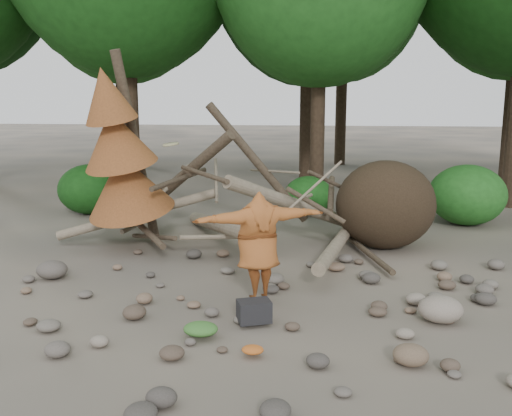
# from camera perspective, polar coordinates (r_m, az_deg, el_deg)

# --- Properties ---
(ground) EXTENTS (120.00, 120.00, 0.00)m
(ground) POSITION_cam_1_polar(r_m,az_deg,el_deg) (9.11, -1.36, -10.49)
(ground) COLOR #514C44
(ground) RESTS_ON ground
(deadfall_pile) EXTENTS (8.55, 5.24, 3.30)m
(deadfall_pile) POSITION_cam_1_polar(r_m,az_deg,el_deg) (12.87, 10.27, 0.16)
(deadfall_pile) COLOR #332619
(deadfall_pile) RESTS_ON ground
(dead_conifer) EXTENTS (2.06, 2.16, 4.35)m
(dead_conifer) POSITION_cam_1_polar(r_m,az_deg,el_deg) (12.59, -13.39, 5.13)
(dead_conifer) COLOR #4C3F30
(dead_conifer) RESTS_ON ground
(bush_left) EXTENTS (1.80, 1.80, 1.44)m
(bush_left) POSITION_cam_1_polar(r_m,az_deg,el_deg) (17.17, -16.30, 1.82)
(bush_left) COLOR #154612
(bush_left) RESTS_ON ground
(bush_mid) EXTENTS (1.40, 1.40, 1.12)m
(bush_mid) POSITION_cam_1_polar(r_m,az_deg,el_deg) (16.43, 5.27, 1.25)
(bush_mid) COLOR #1C5919
(bush_mid) RESTS_ON ground
(bush_right) EXTENTS (2.00, 2.00, 1.60)m
(bush_right) POSITION_cam_1_polar(r_m,az_deg,el_deg) (16.05, 20.37, 1.24)
(bush_right) COLOR #246920
(bush_right) RESTS_ON ground
(frisbee_thrower) EXTENTS (2.71, 1.48, 2.55)m
(frisbee_thrower) POSITION_cam_1_polar(r_m,az_deg,el_deg) (9.27, 0.23, -3.76)
(frisbee_thrower) COLOR #A05424
(frisbee_thrower) RESTS_ON ground
(backpack) EXTENTS (0.57, 0.47, 0.32)m
(backpack) POSITION_cam_1_polar(r_m,az_deg,el_deg) (8.62, -0.19, -10.64)
(backpack) COLOR black
(backpack) RESTS_ON ground
(cloth_green) EXTENTS (0.49, 0.41, 0.18)m
(cloth_green) POSITION_cam_1_polar(r_m,az_deg,el_deg) (8.24, -5.55, -12.26)
(cloth_green) COLOR #3A702D
(cloth_green) RESTS_ON ground
(cloth_orange) EXTENTS (0.29, 0.24, 0.11)m
(cloth_orange) POSITION_cam_1_polar(r_m,az_deg,el_deg) (7.68, -0.34, -14.32)
(cloth_orange) COLOR #BB5B20
(cloth_orange) RESTS_ON ground
(boulder_front_right) EXTENTS (0.46, 0.41, 0.27)m
(boulder_front_right) POSITION_cam_1_polar(r_m,az_deg,el_deg) (7.70, 15.22, -13.99)
(boulder_front_right) COLOR brown
(boulder_front_right) RESTS_ON ground
(boulder_mid_right) EXTENTS (0.67, 0.60, 0.40)m
(boulder_mid_right) POSITION_cam_1_polar(r_m,az_deg,el_deg) (9.16, 17.97, -9.59)
(boulder_mid_right) COLOR gray
(boulder_mid_right) RESTS_ON ground
(boulder_mid_left) EXTENTS (0.57, 0.52, 0.34)m
(boulder_mid_left) POSITION_cam_1_polar(r_m,az_deg,el_deg) (11.37, -19.73, -5.83)
(boulder_mid_left) COLOR #5A534C
(boulder_mid_left) RESTS_ON ground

